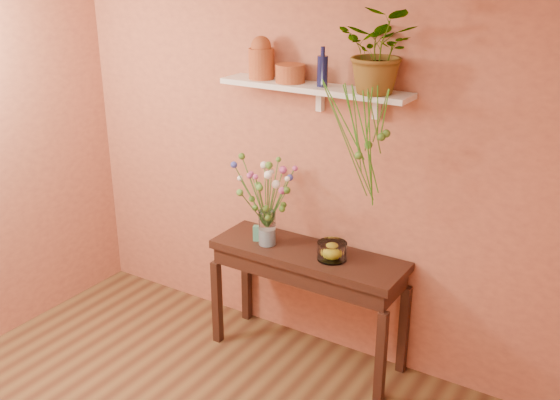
{
  "coord_description": "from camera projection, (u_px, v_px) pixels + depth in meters",
  "views": [
    {
      "loc": [
        2.05,
        -1.72,
        2.73
      ],
      "look_at": [
        0.0,
        1.55,
        1.25
      ],
      "focal_mm": 41.64,
      "sensor_mm": 36.0,
      "label": 1
    }
  ],
  "objects": [
    {
      "name": "room",
      "position": [
        94.0,
        285.0,
        2.87
      ],
      "size": [
        4.04,
        4.04,
        2.7
      ],
      "color": "brown",
      "rests_on": "ground"
    },
    {
      "name": "sideboard",
      "position": [
        308.0,
        267.0,
        4.45
      ],
      "size": [
        1.36,
        0.44,
        0.83
      ],
      "color": "#331B13",
      "rests_on": "ground"
    },
    {
      "name": "wall_shelf",
      "position": [
        315.0,
        89.0,
        4.12
      ],
      "size": [
        1.3,
        0.24,
        0.19
      ],
      "color": "white",
      "rests_on": "room"
    },
    {
      "name": "terracotta_jug",
      "position": [
        261.0,
        58.0,
        4.27
      ],
      "size": [
        0.21,
        0.21,
        0.28
      ],
      "color": "#9C542A",
      "rests_on": "wall_shelf"
    },
    {
      "name": "terracotta_pot",
      "position": [
        290.0,
        73.0,
        4.18
      ],
      "size": [
        0.2,
        0.2,
        0.12
      ],
      "primitive_type": "cylinder",
      "rotation": [
        0.0,
        0.0,
        0.05
      ],
      "color": "#9C542A",
      "rests_on": "wall_shelf"
    },
    {
      "name": "blue_bottle",
      "position": [
        322.0,
        70.0,
        4.03
      ],
      "size": [
        0.08,
        0.08,
        0.25
      ],
      "color": "#10143F",
      "rests_on": "wall_shelf"
    },
    {
      "name": "spider_plant",
      "position": [
        381.0,
        50.0,
        3.77
      ],
      "size": [
        0.5,
        0.45,
        0.51
      ],
      "primitive_type": "imported",
      "rotation": [
        0.0,
        0.0,
        0.11
      ],
      "color": "#416F23",
      "rests_on": "wall_shelf"
    },
    {
      "name": "plant_fronds",
      "position": [
        367.0,
        139.0,
        3.82
      ],
      "size": [
        0.47,
        0.31,
        0.78
      ],
      "color": "#416F23",
      "rests_on": "wall_shelf"
    },
    {
      "name": "glass_vase",
      "position": [
        267.0,
        230.0,
        4.48
      ],
      "size": [
        0.12,
        0.12,
        0.25
      ],
      "color": "white",
      "rests_on": "sideboard"
    },
    {
      "name": "bouquet",
      "position": [
        267.0,
        185.0,
        4.35
      ],
      "size": [
        0.39,
        0.5,
        0.5
      ],
      "color": "#386B28",
      "rests_on": "glass_vase"
    },
    {
      "name": "glass_bowl",
      "position": [
        332.0,
        252.0,
        4.27
      ],
      "size": [
        0.2,
        0.2,
        0.12
      ],
      "color": "white",
      "rests_on": "sideboard"
    },
    {
      "name": "lemon",
      "position": [
        332.0,
        252.0,
        4.29
      ],
      "size": [
        0.08,
        0.08,
        0.08
      ],
      "primitive_type": "sphere",
      "color": "yellow",
      "rests_on": "glass_bowl"
    },
    {
      "name": "carton",
      "position": [
        257.0,
        233.0,
        4.55
      ],
      "size": [
        0.07,
        0.06,
        0.11
      ],
      "primitive_type": "cube",
      "rotation": [
        0.0,
        0.0,
        0.39
      ],
      "color": "teal",
      "rests_on": "sideboard"
    }
  ]
}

